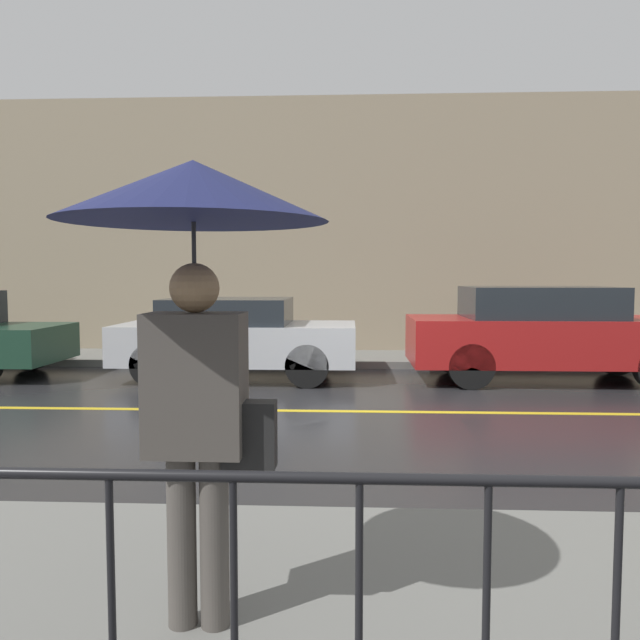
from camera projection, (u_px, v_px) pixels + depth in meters
name	position (u px, v px, depth m)	size (l,w,h in m)	color
ground_plane	(367.00, 412.00, 8.00)	(80.00, 80.00, 0.00)	#262628
sidewalk_near	(394.00, 625.00, 2.98)	(28.00, 2.68, 0.14)	slate
sidewalk_far	(361.00, 359.00, 12.59)	(28.00, 1.85, 0.14)	slate
lane_marking	(367.00, 411.00, 8.00)	(25.20, 0.12, 0.01)	gold
building_storefront	(360.00, 228.00, 13.46)	(28.00, 0.30, 5.56)	gray
railing_foreground	(422.00, 599.00, 1.84)	(12.00, 0.04, 1.03)	black
pedestrian	(195.00, 246.00, 2.74)	(1.19, 1.19, 2.11)	#4C4742
car_silver	(236.00, 337.00, 10.49)	(3.95, 1.73, 1.36)	#B2B5BA
car_red	(546.00, 333.00, 10.24)	(4.54, 1.74, 1.56)	maroon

